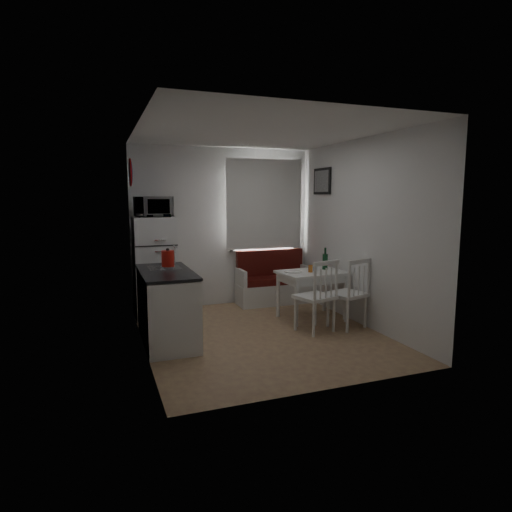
{
  "coord_description": "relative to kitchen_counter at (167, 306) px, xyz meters",
  "views": [
    {
      "loc": [
        -1.96,
        -5.09,
        1.8
      ],
      "look_at": [
        0.11,
        0.5,
        0.97
      ],
      "focal_mm": 30.0,
      "sensor_mm": 36.0,
      "label": 1
    }
  ],
  "objects": [
    {
      "name": "floor",
      "position": [
        1.2,
        -0.16,
        -0.46
      ],
      "size": [
        3.0,
        3.5,
        0.02
      ],
      "primitive_type": "cube",
      "color": "#946A4F",
      "rests_on": "ground"
    },
    {
      "name": "dining_table",
      "position": [
        2.17,
        0.29,
        0.17
      ],
      "size": [
        0.99,
        0.73,
        0.71
      ],
      "rotation": [
        0.0,
        0.0,
        0.08
      ],
      "color": "white",
      "rests_on": "floor"
    },
    {
      "name": "drinking_glass_orange",
      "position": [
        2.12,
        0.24,
        0.31
      ],
      "size": [
        0.06,
        0.06,
        0.11
      ],
      "primitive_type": "cylinder",
      "color": "orange",
      "rests_on": "dining_table"
    },
    {
      "name": "chair_left",
      "position": [
        1.92,
        -0.38,
        0.15
      ],
      "size": [
        0.57,
        0.56,
        0.53
      ],
      "rotation": [
        0.0,
        0.0,
        0.29
      ],
      "color": "white",
      "rests_on": "floor"
    },
    {
      "name": "wine_bottle",
      "position": [
        2.45,
        0.39,
        0.42
      ],
      "size": [
        0.08,
        0.08,
        0.33
      ],
      "primitive_type": null,
      "color": "#133E20",
      "rests_on": "dining_table"
    },
    {
      "name": "ceiling",
      "position": [
        1.2,
        -0.16,
        2.14
      ],
      "size": [
        3.0,
        3.5,
        0.02
      ],
      "primitive_type": "cube",
      "color": "white",
      "rests_on": "wall_back"
    },
    {
      "name": "microwave",
      "position": [
        0.02,
        1.19,
        1.2
      ],
      "size": [
        0.54,
        0.37,
        0.3
      ],
      "primitive_type": "imported",
      "color": "white",
      "rests_on": "fridge"
    },
    {
      "name": "curtain",
      "position": [
        1.9,
        1.49,
        1.22
      ],
      "size": [
        1.35,
        0.02,
        1.5
      ],
      "primitive_type": "cube",
      "color": "white",
      "rests_on": "wall_back"
    },
    {
      "name": "kettle",
      "position": [
        0.05,
        0.14,
        0.57
      ],
      "size": [
        0.19,
        0.19,
        0.25
      ],
      "primitive_type": "cylinder",
      "color": "red",
      "rests_on": "kitchen_counter"
    },
    {
      "name": "picture_frame",
      "position": [
        2.67,
        0.94,
        1.59
      ],
      "size": [
        0.04,
        0.52,
        0.42
      ],
      "primitive_type": "cube",
      "color": "black",
      "rests_on": "wall_right"
    },
    {
      "name": "window",
      "position": [
        1.9,
        1.56,
        1.17
      ],
      "size": [
        1.22,
        0.06,
        1.47
      ],
      "primitive_type": "cube",
      "color": "white",
      "rests_on": "wall_back"
    },
    {
      "name": "kitchen_counter",
      "position": [
        0.0,
        0.0,
        0.0
      ],
      "size": [
        0.62,
        1.32,
        1.16
      ],
      "color": "white",
      "rests_on": "floor"
    },
    {
      "name": "fridge",
      "position": [
        0.02,
        1.24,
        0.3
      ],
      "size": [
        0.6,
        0.6,
        1.51
      ],
      "primitive_type": "cube",
      "color": "white",
      "rests_on": "floor"
    },
    {
      "name": "plate",
      "position": [
        1.87,
        0.31,
        0.26
      ],
      "size": [
        0.25,
        0.25,
        0.02
      ],
      "primitive_type": "cylinder",
      "color": "white",
      "rests_on": "dining_table"
    },
    {
      "name": "chair_right",
      "position": [
        2.42,
        -0.38,
        0.15
      ],
      "size": [
        0.56,
        0.56,
        0.52
      ],
      "rotation": [
        0.0,
        0.0,
        0.3
      ],
      "color": "white",
      "rests_on": "floor"
    },
    {
      "name": "wall_front",
      "position": [
        1.2,
        -1.91,
        0.84
      ],
      "size": [
        3.0,
        0.02,
        2.6
      ],
      "primitive_type": "cube",
      "color": "white",
      "rests_on": "floor"
    },
    {
      "name": "drinking_glass_blue",
      "position": [
        2.25,
        0.34,
        0.3
      ],
      "size": [
        0.06,
        0.06,
        0.1
      ],
      "primitive_type": "cylinder",
      "color": "#7193C0",
      "rests_on": "dining_table"
    },
    {
      "name": "bench",
      "position": [
        2.0,
        1.35,
        -0.16
      ],
      "size": [
        1.25,
        0.48,
        0.9
      ],
      "color": "white",
      "rests_on": "floor"
    },
    {
      "name": "wall_sign",
      "position": [
        -0.27,
        1.29,
        1.69
      ],
      "size": [
        0.03,
        0.4,
        0.4
      ],
      "primitive_type": "cylinder",
      "rotation": [
        0.0,
        1.57,
        0.0
      ],
      "color": "navy",
      "rests_on": "wall_left"
    },
    {
      "name": "wall_left",
      "position": [
        -0.3,
        -0.16,
        0.84
      ],
      "size": [
        0.02,
        3.5,
        2.6
      ],
      "primitive_type": "cube",
      "color": "white",
      "rests_on": "floor"
    },
    {
      "name": "wall_back",
      "position": [
        1.2,
        1.59,
        0.84
      ],
      "size": [
        3.0,
        0.02,
        2.6
      ],
      "primitive_type": "cube",
      "color": "white",
      "rests_on": "floor"
    },
    {
      "name": "wall_right",
      "position": [
        2.7,
        -0.16,
        0.84
      ],
      "size": [
        0.02,
        3.5,
        2.6
      ],
      "primitive_type": "cube",
      "color": "white",
      "rests_on": "floor"
    }
  ]
}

